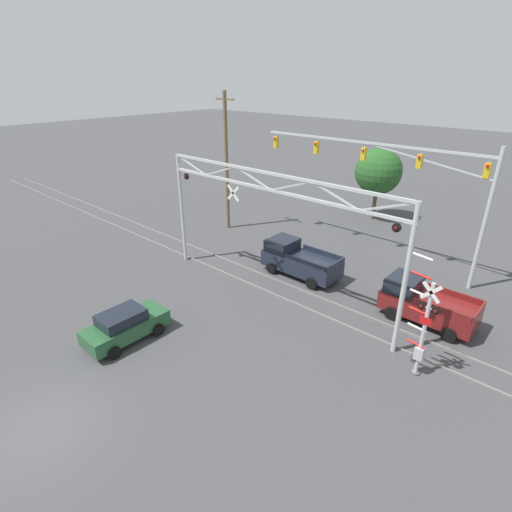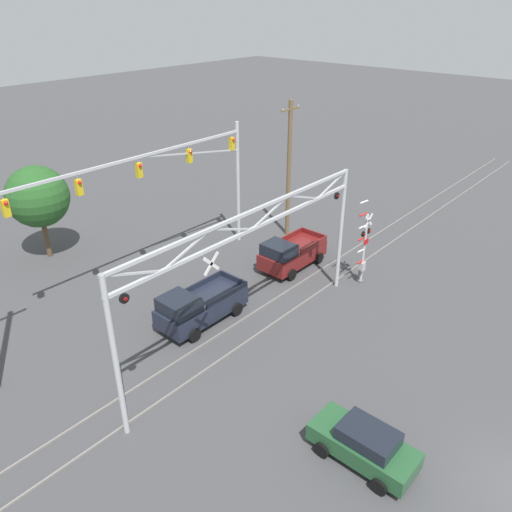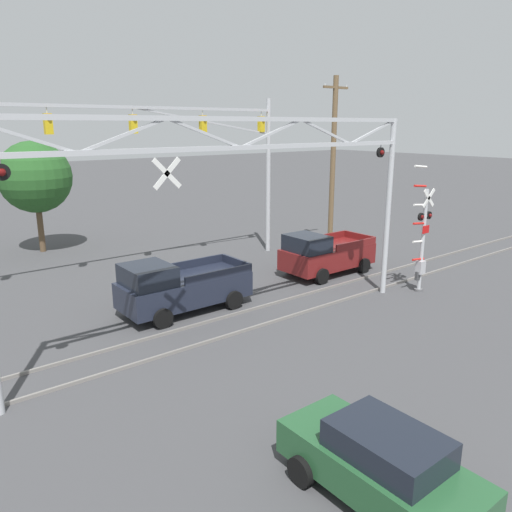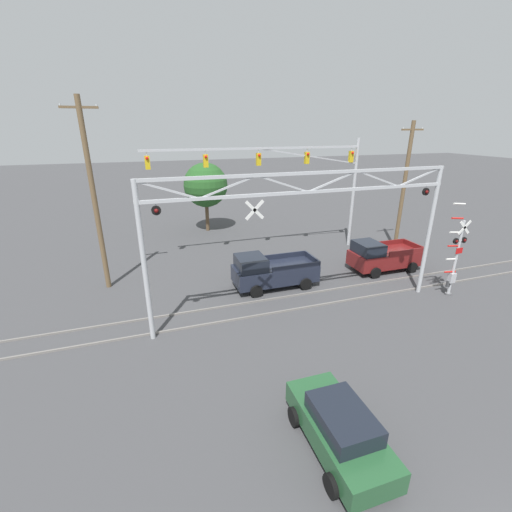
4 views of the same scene
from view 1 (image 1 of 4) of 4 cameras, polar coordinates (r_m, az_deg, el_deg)
ground_plane at (r=17.26m, az=-28.21°, el=-21.06°), size 200.00×200.00×0.00m
rail_track_near at (r=23.02m, az=2.33°, el=-5.37°), size 80.00×0.08×0.10m
rail_track_far at (r=24.01m, az=4.52°, el=-4.08°), size 80.00×0.08×0.10m
crossing_gantry at (r=20.76m, az=2.03°, el=6.51°), size 15.02×0.27×7.10m
crossing_signal_mast at (r=17.62m, az=22.63°, el=-9.90°), size 1.41×0.35×5.35m
traffic_signal_span at (r=25.98m, az=21.33°, el=10.54°), size 15.48×0.39×8.19m
pickup_truck_lead at (r=24.99m, az=6.04°, el=-0.55°), size 4.90×2.29×2.03m
pickup_truck_following at (r=22.05m, az=22.93°, el=-6.21°), size 4.56×2.29×2.03m
sedan_waiting at (r=19.98m, az=-18.20°, el=-9.38°), size 1.92×3.93×1.55m
utility_pole_left at (r=31.55m, az=-4.24°, el=13.29°), size 1.80×0.28×10.46m
background_tree_beyond_span at (r=35.36m, az=17.09°, el=11.45°), size 3.85×3.85×6.06m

